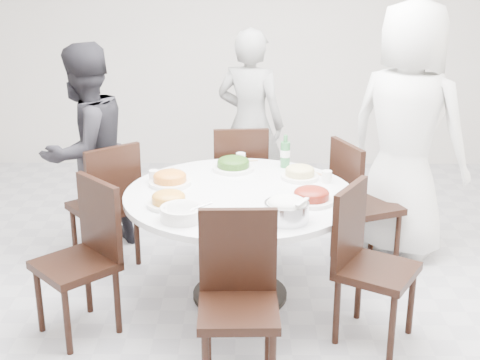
{
  "coord_description": "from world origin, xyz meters",
  "views": [
    {
      "loc": [
        -0.27,
        -4.01,
        2.25
      ],
      "look_at": [
        -0.31,
        0.08,
        0.82
      ],
      "focal_mm": 50.0,
      "sensor_mm": 36.0,
      "label": 1
    }
  ],
  "objects_px": {
    "beverage_bottle": "(285,151)",
    "chair_se": "(377,267)",
    "chair_n": "(240,180)",
    "diner_middle": "(250,124)",
    "chair_sw": "(75,262)",
    "soup_bowl": "(182,213)",
    "dining_table": "(240,246)",
    "chair_nw": "(103,204)",
    "chair_s": "(238,307)",
    "diner_right": "(407,131)",
    "chair_ne": "(367,203)",
    "rice_bowl": "(287,212)",
    "diner_left": "(86,152)"
  },
  "relations": [
    {
      "from": "diner_right",
      "to": "soup_bowl",
      "type": "relative_size",
      "value": 7.51
    },
    {
      "from": "chair_n",
      "to": "beverage_bottle",
      "type": "distance_m",
      "value": 0.71
    },
    {
      "from": "chair_sw",
      "to": "chair_se",
      "type": "xyz_separation_m",
      "value": [
        1.79,
        -0.06,
        0.0
      ]
    },
    {
      "from": "dining_table",
      "to": "diner_middle",
      "type": "xyz_separation_m",
      "value": [
        0.08,
        1.53,
        0.44
      ]
    },
    {
      "from": "chair_sw",
      "to": "soup_bowl",
      "type": "distance_m",
      "value": 0.72
    },
    {
      "from": "chair_ne",
      "to": "diner_left",
      "type": "height_order",
      "value": "diner_left"
    },
    {
      "from": "chair_ne",
      "to": "soup_bowl",
      "type": "xyz_separation_m",
      "value": [
        -1.26,
        -0.98,
        0.31
      ]
    },
    {
      "from": "chair_ne",
      "to": "chair_nw",
      "type": "bearing_deg",
      "value": 68.76
    },
    {
      "from": "chair_n",
      "to": "diner_left",
      "type": "height_order",
      "value": "diner_left"
    },
    {
      "from": "chair_nw",
      "to": "diner_right",
      "type": "xyz_separation_m",
      "value": [
        2.24,
        0.26,
        0.48
      ]
    },
    {
      "from": "dining_table",
      "to": "chair_s",
      "type": "relative_size",
      "value": 1.58
    },
    {
      "from": "rice_bowl",
      "to": "chair_nw",
      "type": "bearing_deg",
      "value": 143.01
    },
    {
      "from": "soup_bowl",
      "to": "chair_s",
      "type": "bearing_deg",
      "value": -57.58
    },
    {
      "from": "diner_right",
      "to": "diner_middle",
      "type": "height_order",
      "value": "diner_right"
    },
    {
      "from": "dining_table",
      "to": "chair_nw",
      "type": "height_order",
      "value": "chair_nw"
    },
    {
      "from": "beverage_bottle",
      "to": "chair_sw",
      "type": "bearing_deg",
      "value": -142.6
    },
    {
      "from": "chair_n",
      "to": "diner_middle",
      "type": "distance_m",
      "value": 0.61
    },
    {
      "from": "diner_right",
      "to": "diner_left",
      "type": "distance_m",
      "value": 2.4
    },
    {
      "from": "chair_s",
      "to": "rice_bowl",
      "type": "relative_size",
      "value": 3.65
    },
    {
      "from": "soup_bowl",
      "to": "chair_se",
      "type": "bearing_deg",
      "value": -2.94
    },
    {
      "from": "diner_left",
      "to": "soup_bowl",
      "type": "xyz_separation_m",
      "value": [
        0.83,
        -1.18,
        -0.02
      ]
    },
    {
      "from": "chair_n",
      "to": "soup_bowl",
      "type": "bearing_deg",
      "value": 73.6
    },
    {
      "from": "dining_table",
      "to": "chair_n",
      "type": "height_order",
      "value": "chair_n"
    },
    {
      "from": "chair_nw",
      "to": "chair_s",
      "type": "distance_m",
      "value": 1.79
    },
    {
      "from": "rice_bowl",
      "to": "chair_sw",
      "type": "bearing_deg",
      "value": 179.67
    },
    {
      "from": "chair_se",
      "to": "diner_left",
      "type": "bearing_deg",
      "value": 88.95
    },
    {
      "from": "rice_bowl",
      "to": "chair_s",
      "type": "bearing_deg",
      "value": -118.05
    },
    {
      "from": "chair_n",
      "to": "chair_se",
      "type": "height_order",
      "value": "same"
    },
    {
      "from": "diner_left",
      "to": "soup_bowl",
      "type": "distance_m",
      "value": 1.44
    },
    {
      "from": "chair_sw",
      "to": "rice_bowl",
      "type": "relative_size",
      "value": 3.65
    },
    {
      "from": "chair_n",
      "to": "chair_se",
      "type": "relative_size",
      "value": 1.0
    },
    {
      "from": "diner_middle",
      "to": "chair_s",
      "type": "bearing_deg",
      "value": 109.15
    },
    {
      "from": "beverage_bottle",
      "to": "chair_se",
      "type": "bearing_deg",
      "value": -64.98
    },
    {
      "from": "chair_s",
      "to": "diner_left",
      "type": "bearing_deg",
      "value": 122.83
    },
    {
      "from": "chair_se",
      "to": "soup_bowl",
      "type": "distance_m",
      "value": 1.19
    },
    {
      "from": "chair_se",
      "to": "diner_right",
      "type": "bearing_deg",
      "value": 12.65
    },
    {
      "from": "dining_table",
      "to": "chair_se",
      "type": "bearing_deg",
      "value": -32.2
    },
    {
      "from": "chair_s",
      "to": "beverage_bottle",
      "type": "distance_m",
      "value": 1.6
    },
    {
      "from": "chair_se",
      "to": "soup_bowl",
      "type": "height_order",
      "value": "chair_se"
    },
    {
      "from": "chair_sw",
      "to": "chair_s",
      "type": "height_order",
      "value": "same"
    },
    {
      "from": "beverage_bottle",
      "to": "chair_nw",
      "type": "bearing_deg",
      "value": -178.34
    },
    {
      "from": "diner_middle",
      "to": "soup_bowl",
      "type": "height_order",
      "value": "diner_middle"
    },
    {
      "from": "chair_se",
      "to": "chair_nw",
      "type": "bearing_deg",
      "value": 91.91
    },
    {
      "from": "chair_sw",
      "to": "diner_left",
      "type": "xyz_separation_m",
      "value": [
        -0.18,
        1.18,
        0.33
      ]
    },
    {
      "from": "chair_s",
      "to": "soup_bowl",
      "type": "xyz_separation_m",
      "value": [
        -0.33,
        0.52,
        0.31
      ]
    },
    {
      "from": "dining_table",
      "to": "diner_middle",
      "type": "height_order",
      "value": "diner_middle"
    },
    {
      "from": "dining_table",
      "to": "chair_n",
      "type": "distance_m",
      "value": 1.04
    },
    {
      "from": "chair_sw",
      "to": "rice_bowl",
      "type": "height_order",
      "value": "chair_sw"
    },
    {
      "from": "chair_n",
      "to": "chair_se",
      "type": "distance_m",
      "value": 1.75
    },
    {
      "from": "chair_n",
      "to": "diner_left",
      "type": "bearing_deg",
      "value": 10.72
    }
  ]
}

